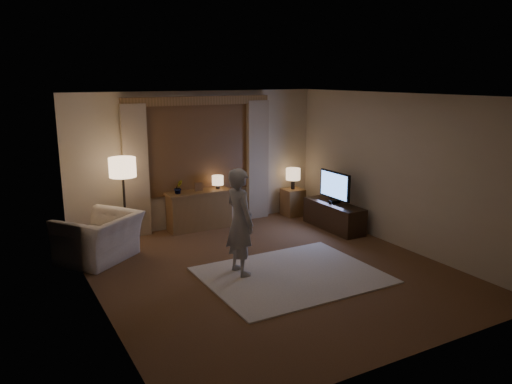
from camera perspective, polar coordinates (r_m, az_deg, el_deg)
room at (r=7.66m, az=-0.17°, el=1.60°), size 5.04×5.54×2.64m
rug at (r=7.45m, az=4.11°, el=-9.45°), size 2.50×2.00×0.02m
sideboard at (r=9.60m, az=-6.51°, el=-2.16°), size 1.20×0.40×0.70m
picture_frame at (r=9.49m, az=-6.58°, el=0.46°), size 0.16×0.02×0.20m
plant at (r=9.34m, az=-8.86°, el=0.50°), size 0.17×0.13×0.30m
table_lamp_sideboard at (r=9.63m, az=-4.40°, el=1.28°), size 0.22×0.22×0.30m
floor_lamp at (r=8.66m, az=-14.99°, el=2.20°), size 0.45×0.45×1.54m
armchair at (r=8.29m, az=-17.48°, el=-5.03°), size 1.51×1.49×0.74m
side_table at (r=10.52m, az=4.21°, el=-1.15°), size 0.40×0.40×0.56m
table_lamp_side at (r=10.40m, az=4.26°, el=1.99°), size 0.30×0.30×0.44m
tv_stand at (r=9.69m, az=8.88°, el=-2.71°), size 0.45×1.40×0.50m
tv at (r=9.54m, az=8.99°, el=0.68°), size 0.21×0.85×0.61m
person at (r=7.23m, az=-1.86°, el=-3.40°), size 0.40×0.59×1.58m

